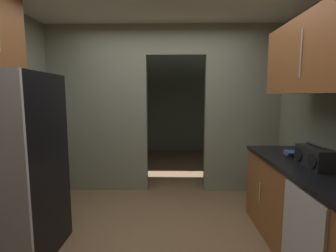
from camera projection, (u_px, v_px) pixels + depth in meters
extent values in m
plane|color=brown|center=(158.00, 248.00, 2.48)|extent=(20.00, 20.00, 0.00)
cube|color=gray|center=(98.00, 110.00, 3.89)|extent=(1.54, 0.12, 2.58)
cube|color=gray|center=(242.00, 110.00, 3.85)|extent=(1.15, 0.12, 2.58)
cube|color=gray|center=(176.00, 40.00, 3.74)|extent=(0.91, 0.12, 0.45)
cube|color=slate|center=(168.00, 104.00, 6.74)|extent=(3.59, 0.10, 2.58)
cube|color=slate|center=(86.00, 106.00, 5.34)|extent=(0.10, 2.89, 2.58)
cube|color=slate|center=(248.00, 106.00, 5.27)|extent=(0.10, 2.89, 2.58)
cube|color=black|center=(10.00, 166.00, 2.30)|extent=(0.79, 0.73, 1.72)
cube|color=brown|center=(310.00, 213.00, 2.33)|extent=(0.66, 1.77, 0.84)
cube|color=black|center=(314.00, 167.00, 2.27)|extent=(0.70, 1.77, 0.04)
cylinder|color=#B7BABC|center=(294.00, 231.00, 1.94)|extent=(0.01, 0.01, 0.22)
cylinder|color=#B7BABC|center=(260.00, 192.00, 2.71)|extent=(0.01, 0.01, 0.22)
cube|color=#B7BABC|center=(301.00, 245.00, 1.84)|extent=(0.02, 0.56, 0.82)
cube|color=brown|center=(322.00, 53.00, 2.15)|extent=(0.34, 1.59, 0.70)
cylinder|color=#B7BABC|center=(301.00, 53.00, 2.15)|extent=(0.01, 0.01, 0.42)
cube|color=black|center=(315.00, 157.00, 2.20)|extent=(0.17, 0.39, 0.18)
cylinder|color=#262626|center=(316.00, 145.00, 2.19)|extent=(0.02, 0.27, 0.02)
cylinder|color=black|center=(312.00, 161.00, 2.09)|extent=(0.01, 0.13, 0.13)
cylinder|color=black|center=(298.00, 154.00, 2.32)|extent=(0.01, 0.13, 0.13)
cube|color=black|center=(290.00, 155.00, 2.62)|extent=(0.14, 0.13, 0.01)
cube|color=#8C3893|center=(291.00, 153.00, 2.62)|extent=(0.12, 0.12, 0.02)
cube|color=#2D609E|center=(291.00, 152.00, 2.61)|extent=(0.12, 0.16, 0.01)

